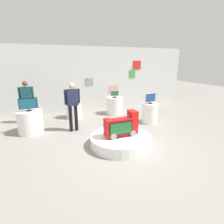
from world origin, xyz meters
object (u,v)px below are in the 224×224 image
object	(u,v)px
display_pedestal_left_rear	(150,113)
tv_on_center_rear	(73,96)
tv_on_left_rear	(151,98)
tv_on_right_rear	(28,104)
display_pedestal_center_rear	(74,109)
main_display_pedestal	(121,140)
display_pedestal_right_rear	(30,122)
tv_on_far_right	(115,94)
shopper_browsing_near_truck	(27,99)
novelty_firetruck_tv	(122,126)
display_pedestal_far_right	(115,106)
shopper_browsing_rear	(73,103)

from	to	relation	value
display_pedestal_left_rear	tv_on_center_rear	size ratio (longest dim) A/B	2.20
tv_on_left_rear	tv_on_right_rear	distance (m)	4.54
display_pedestal_center_rear	tv_on_right_rear	xyz separation A→B (m)	(-1.74, -1.21, 0.64)
main_display_pedestal	tv_on_left_rear	world-z (taller)	tv_on_left_rear
display_pedestal_left_rear	display_pedestal_center_rear	world-z (taller)	same
tv_on_center_rear	display_pedestal_right_rear	size ratio (longest dim) A/B	0.43
tv_on_far_right	shopper_browsing_near_truck	world-z (taller)	shopper_browsing_near_truck
novelty_firetruck_tv	main_display_pedestal	bearing A→B (deg)	160.91
main_display_pedestal	tv_on_right_rear	size ratio (longest dim) A/B	3.03
shopper_browsing_near_truck	tv_on_left_rear	bearing A→B (deg)	-20.91
main_display_pedestal	shopper_browsing_near_truck	size ratio (longest dim) A/B	1.06
main_display_pedestal	tv_on_far_right	size ratio (longest dim) A/B	4.56
tv_on_right_rear	novelty_firetruck_tv	bearing A→B (deg)	-39.61
display_pedestal_left_rear	display_pedestal_right_rear	bearing A→B (deg)	172.53
tv_on_left_rear	tv_on_far_right	xyz separation A→B (m)	(-0.84, 1.72, -0.07)
display_pedestal_left_rear	tv_on_far_right	xyz separation A→B (m)	(-0.84, 1.72, 0.56)
tv_on_left_rear	display_pedestal_center_rear	size ratio (longest dim) A/B	0.68
display_pedestal_left_rear	shopper_browsing_near_truck	xyz separation A→B (m)	(-4.60, 1.75, 0.61)
main_display_pedestal	novelty_firetruck_tv	size ratio (longest dim) A/B	1.87
display_pedestal_left_rear	tv_on_left_rear	xyz separation A→B (m)	(-0.00, -0.00, 0.63)
tv_on_center_rear	tv_on_far_right	bearing A→B (deg)	-2.27
novelty_firetruck_tv	tv_on_center_rear	xyz separation A→B (m)	(-0.80, 3.31, 0.37)
novelty_firetruck_tv	tv_on_right_rear	bearing A→B (deg)	140.39
display_pedestal_far_right	tv_on_far_right	bearing A→B (deg)	-85.09
shopper_browsing_near_truck	shopper_browsing_rear	xyz separation A→B (m)	(1.53, -1.53, 0.02)
shopper_browsing_near_truck	display_pedestal_far_right	bearing A→B (deg)	-0.46
display_pedestal_left_rear	display_pedestal_right_rear	world-z (taller)	same
display_pedestal_center_rear	tv_on_center_rear	distance (m)	0.58
tv_on_left_rear	display_pedestal_far_right	world-z (taller)	tv_on_left_rear
main_display_pedestal	tv_on_right_rear	world-z (taller)	tv_on_right_rear
novelty_firetruck_tv	shopper_browsing_near_truck	world-z (taller)	shopper_browsing_near_truck
novelty_firetruck_tv	shopper_browsing_near_truck	size ratio (longest dim) A/B	0.57
tv_on_center_rear	shopper_browsing_near_truck	bearing A→B (deg)	-178.68
display_pedestal_right_rear	tv_on_far_right	size ratio (longest dim) A/B	2.14
novelty_firetruck_tv	shopper_browsing_rear	size ratio (longest dim) A/B	0.56
display_pedestal_left_rear	display_pedestal_right_rear	distance (m)	4.54
tv_on_left_rear	tv_on_right_rear	size ratio (longest dim) A/B	0.91
display_pedestal_right_rear	tv_on_right_rear	bearing A→B (deg)	-96.97
tv_on_left_rear	display_pedestal_far_right	bearing A→B (deg)	115.92
tv_on_right_rear	display_pedestal_center_rear	bearing A→B (deg)	34.94
display_pedestal_right_rear	tv_on_far_right	bearing A→B (deg)	17.13
novelty_firetruck_tv	shopper_browsing_near_truck	bearing A→B (deg)	128.87
display_pedestal_left_rear	tv_on_far_right	size ratio (longest dim) A/B	2.00
shopper_browsing_rear	shopper_browsing_near_truck	bearing A→B (deg)	135.00
display_pedestal_center_rear	shopper_browsing_rear	world-z (taller)	shopper_browsing_rear
display_pedestal_right_rear	tv_on_right_rear	distance (m)	0.64
tv_on_right_rear	tv_on_far_right	bearing A→B (deg)	17.19
display_pedestal_far_right	shopper_browsing_near_truck	bearing A→B (deg)	179.54
tv_on_left_rear	tv_on_right_rear	xyz separation A→B (m)	(-4.50, 0.59, 0.02)
tv_on_far_right	shopper_browsing_rear	xyz separation A→B (m)	(-2.23, -1.50, 0.07)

